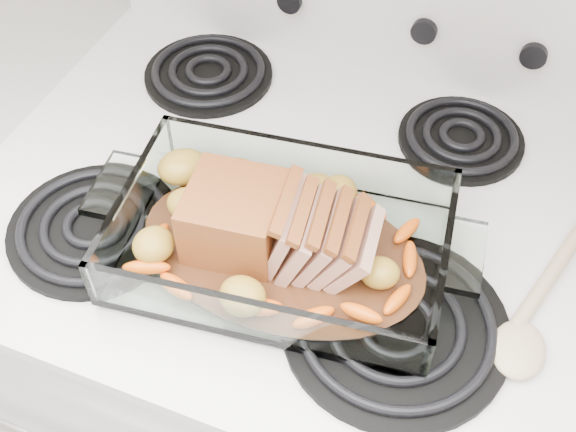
% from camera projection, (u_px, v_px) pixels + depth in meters
% --- Properties ---
extents(electric_range, '(0.78, 0.70, 1.12)m').
position_uv_depth(electric_range, '(288.00, 358.00, 1.28)').
color(electric_range, white).
rests_on(electric_range, ground).
extents(baking_dish, '(0.37, 0.24, 0.07)m').
position_uv_depth(baking_dish, '(282.00, 244.00, 0.83)').
color(baking_dish, white).
rests_on(baking_dish, electric_range).
extents(pork_roast, '(0.22, 0.10, 0.08)m').
position_uv_depth(pork_roast, '(264.00, 223.00, 0.81)').
color(pork_roast, '#8F4418').
rests_on(pork_roast, baking_dish).
extents(roast_vegetables, '(0.33, 0.18, 0.04)m').
position_uv_depth(roast_vegetables, '(289.00, 219.00, 0.85)').
color(roast_vegetables, '#ED5400').
rests_on(roast_vegetables, baking_dish).
extents(wooden_spoon, '(0.09, 0.27, 0.02)m').
position_uv_depth(wooden_spoon, '(535.00, 312.00, 0.79)').
color(wooden_spoon, '#C0AB8B').
rests_on(wooden_spoon, electric_range).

